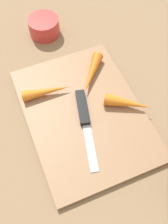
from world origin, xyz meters
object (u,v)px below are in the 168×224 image
at_px(carrot_longest, 92,73).
at_px(carrot_medium, 46,91).
at_px(carrot_shortest, 128,103).
at_px(cutting_board, 84,113).
at_px(small_bowl, 44,27).
at_px(knife, 84,112).

bearing_deg(carrot_longest, carrot_medium, -47.18).
bearing_deg(carrot_medium, carrot_shortest, -24.61).
distance_m(cutting_board, carrot_medium, 0.10).
relative_size(carrot_longest, small_bowl, 1.41).
height_order(carrot_medium, small_bowl, small_bowl).
bearing_deg(carrot_medium, cutting_board, -43.22).
relative_size(knife, carrot_shortest, 1.84).
relative_size(cutting_board, small_bowl, 4.22).
bearing_deg(small_bowl, carrot_longest, 15.35).
xyz_separation_m(carrot_shortest, small_bowl, (-0.32, -0.10, -0.00)).
height_order(cutting_board, carrot_medium, carrot_medium).
bearing_deg(carrot_medium, carrot_longest, 12.06).
xyz_separation_m(cutting_board, carrot_medium, (-0.08, -0.06, 0.02)).
bearing_deg(carrot_longest, cutting_board, 5.93).
relative_size(knife, carrot_medium, 1.74).
xyz_separation_m(knife, carrot_medium, (-0.08, -0.06, 0.01)).
height_order(cutting_board, carrot_shortest, carrot_shortest).
bearing_deg(cutting_board, knife, -8.54).
relative_size(carrot_medium, carrot_longest, 0.95).
distance_m(carrot_medium, small_bowl, 0.22).
distance_m(carrot_shortest, small_bowl, 0.33).
xyz_separation_m(carrot_longest, small_bowl, (-0.21, -0.06, -0.00)).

